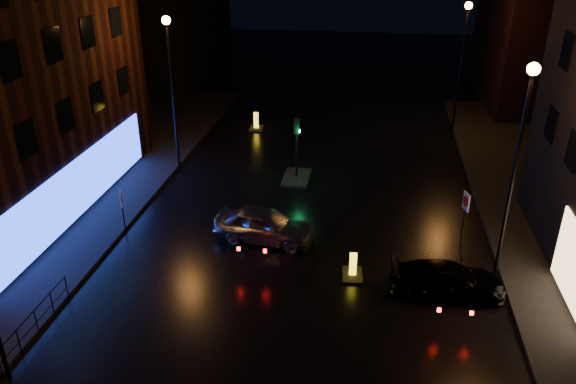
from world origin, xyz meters
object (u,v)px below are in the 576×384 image
(traffic_signal, at_px, (297,170))
(dark_sedan, at_px, (448,280))
(silver_hatchback, at_px, (265,225))
(bollard_far, at_px, (256,126))
(bollard_near, at_px, (353,271))
(road_sign_left, at_px, (122,202))
(road_sign_right, at_px, (465,206))

(traffic_signal, relative_size, dark_sedan, 0.82)
(silver_hatchback, height_order, bollard_far, silver_hatchback)
(bollard_near, bearing_deg, silver_hatchback, 145.88)
(silver_hatchback, bearing_deg, bollard_far, 20.60)
(dark_sedan, height_order, bollard_far, dark_sedan)
(dark_sedan, bearing_deg, road_sign_left, 76.23)
(dark_sedan, bearing_deg, bollard_near, 76.58)
(road_sign_left, distance_m, road_sign_right, 14.76)
(silver_hatchback, relative_size, bollard_near, 3.52)
(bollard_near, height_order, road_sign_left, road_sign_left)
(traffic_signal, bearing_deg, dark_sedan, -53.77)
(bollard_near, xyz_separation_m, road_sign_right, (4.50, 3.38, 1.52))
(bollard_near, bearing_deg, dark_sedan, -14.27)
(dark_sedan, distance_m, road_sign_right, 4.26)
(bollard_near, relative_size, road_sign_right, 0.53)
(road_sign_right, bearing_deg, dark_sedan, 59.29)
(bollard_far, bearing_deg, road_sign_right, -51.96)
(traffic_signal, height_order, bollard_far, traffic_signal)
(silver_hatchback, bearing_deg, road_sign_left, 101.08)
(traffic_signal, xyz_separation_m, dark_sedan, (6.98, -9.53, 0.11))
(road_sign_left, height_order, road_sign_right, road_sign_right)
(traffic_signal, relative_size, bollard_near, 2.80)
(dark_sedan, relative_size, road_sign_left, 2.06)
(traffic_signal, relative_size, silver_hatchback, 0.79)
(dark_sedan, bearing_deg, traffic_signal, 32.57)
(traffic_signal, relative_size, bollard_far, 2.52)
(road_sign_right, bearing_deg, bollard_near, 20.20)
(dark_sedan, distance_m, road_sign_left, 13.93)
(bollard_near, bearing_deg, road_sign_right, 32.41)
(traffic_signal, distance_m, bollard_near, 9.58)
(bollard_near, bearing_deg, traffic_signal, 106.75)
(road_sign_left, relative_size, road_sign_right, 0.88)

